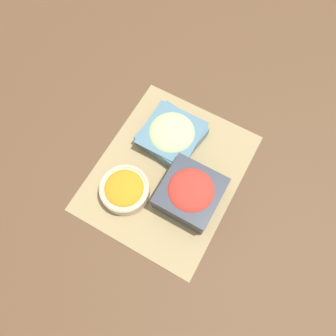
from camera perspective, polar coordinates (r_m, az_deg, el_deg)
ground_plane at (r=0.95m, az=0.00°, el=-0.76°), size 3.00×3.00×0.00m
placemat at (r=0.94m, az=0.00°, el=-0.72°), size 0.47×0.39×0.00m
tomato_bowl at (r=0.88m, az=3.95°, el=-4.30°), size 0.16×0.16×0.08m
cucumber_bowl at (r=0.96m, az=0.65°, el=5.87°), size 0.18×0.18×0.06m
carrot_bowl at (r=0.90m, az=-7.56°, el=-3.70°), size 0.14×0.14×0.05m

